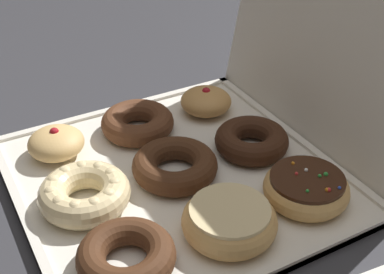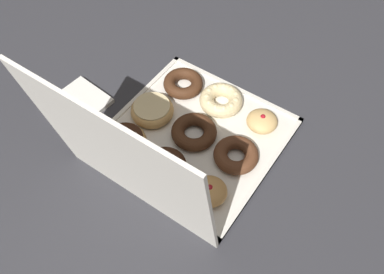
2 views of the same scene
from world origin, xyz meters
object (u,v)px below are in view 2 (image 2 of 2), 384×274
at_px(donut_box, 194,137).
at_px(chocolate_cake_ring_donut_7, 166,167).
at_px(cruller_donut_1, 221,100).
at_px(napkin_stack, 79,103).
at_px(chocolate_cake_ring_donut_3, 236,155).
at_px(jelly_filled_donut_0, 262,121).
at_px(glazed_ring_donut_5, 152,110).
at_px(jelly_filled_donut_6, 209,191).
at_px(chocolate_cake_ring_donut_4, 193,133).
at_px(chocolate_cake_ring_donut_2, 183,83).
at_px(sprinkle_donut_8, 125,141).

height_order(donut_box, chocolate_cake_ring_donut_7, chocolate_cake_ring_donut_7).
bearing_deg(chocolate_cake_ring_donut_7, donut_box, -88.44).
relative_size(cruller_donut_1, napkin_stack, 0.85).
bearing_deg(chocolate_cake_ring_donut_7, chocolate_cake_ring_donut_3, -133.92).
bearing_deg(chocolate_cake_ring_donut_3, jelly_filled_donut_0, -90.75).
relative_size(glazed_ring_donut_5, jelly_filled_donut_6, 1.38).
distance_m(cruller_donut_1, jelly_filled_donut_6, 0.29).
xyz_separation_m(jelly_filled_donut_0, glazed_ring_donut_5, (0.26, 0.13, -0.00)).
relative_size(chocolate_cake_ring_donut_4, jelly_filled_donut_6, 1.42).
bearing_deg(chocolate_cake_ring_donut_2, sprinkle_donut_8, 88.99).
height_order(donut_box, glazed_ring_donut_5, glazed_ring_donut_5).
height_order(jelly_filled_donut_0, chocolate_cake_ring_donut_7, jelly_filled_donut_0).
height_order(donut_box, napkin_stack, donut_box).
xyz_separation_m(chocolate_cake_ring_donut_4, glazed_ring_donut_5, (0.13, 0.00, 0.00)).
bearing_deg(chocolate_cake_ring_donut_3, cruller_donut_1, -45.83).
relative_size(jelly_filled_donut_0, glazed_ring_donut_5, 0.70).
xyz_separation_m(donut_box, sprinkle_donut_8, (0.13, 0.13, 0.02)).
bearing_deg(chocolate_cake_ring_donut_7, sprinkle_donut_8, -0.49).
xyz_separation_m(cruller_donut_1, jelly_filled_donut_6, (-0.13, 0.26, -0.00)).
relative_size(donut_box, chocolate_cake_ring_donut_7, 3.87).
bearing_deg(cruller_donut_1, glazed_ring_donut_5, 45.44).
distance_m(donut_box, jelly_filled_donut_6, 0.18).
height_order(cruller_donut_1, jelly_filled_donut_6, jelly_filled_donut_6).
bearing_deg(chocolate_cake_ring_donut_4, chocolate_cake_ring_donut_2, -46.23).
distance_m(jelly_filled_donut_6, napkin_stack, 0.46).
height_order(cruller_donut_1, napkin_stack, cruller_donut_1).
xyz_separation_m(donut_box, chocolate_cake_ring_donut_7, (-0.00, 0.13, 0.02)).
distance_m(jelly_filled_donut_0, chocolate_cake_ring_donut_3, 0.13).
xyz_separation_m(cruller_donut_1, chocolate_cake_ring_donut_2, (0.12, 0.01, -0.00)).
bearing_deg(chocolate_cake_ring_donut_2, cruller_donut_1, -177.45).
height_order(chocolate_cake_ring_donut_3, chocolate_cake_ring_donut_7, same).
distance_m(cruller_donut_1, glazed_ring_donut_5, 0.19).
xyz_separation_m(jelly_filled_donut_0, cruller_donut_1, (0.13, -0.00, 0.00)).
height_order(donut_box, chocolate_cake_ring_donut_4, chocolate_cake_ring_donut_4).
bearing_deg(jelly_filled_donut_6, chocolate_cake_ring_donut_3, -88.78).
relative_size(jelly_filled_donut_0, chocolate_cake_ring_donut_7, 0.75).
xyz_separation_m(sprinkle_donut_8, napkin_stack, (0.20, -0.04, -0.02)).
distance_m(jelly_filled_donut_6, chocolate_cake_ring_donut_7, 0.13).
xyz_separation_m(jelly_filled_donut_6, napkin_stack, (0.46, -0.04, -0.02)).
bearing_deg(donut_box, napkin_stack, 14.79).
relative_size(sprinkle_donut_8, napkin_stack, 0.80).
relative_size(jelly_filled_donut_0, chocolate_cake_ring_donut_3, 0.72).
distance_m(donut_box, napkin_stack, 0.34).
distance_m(sprinkle_donut_8, napkin_stack, 0.21).
relative_size(cruller_donut_1, glazed_ring_donut_5, 1.02).
bearing_deg(donut_box, chocolate_cake_ring_donut_2, -45.35).
height_order(jelly_filled_donut_0, jelly_filled_donut_6, same).
bearing_deg(donut_box, chocolate_cake_ring_donut_7, 91.56).
bearing_deg(jelly_filled_donut_6, chocolate_cake_ring_donut_7, 1.42).
bearing_deg(cruller_donut_1, sprinkle_donut_8, 63.52).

